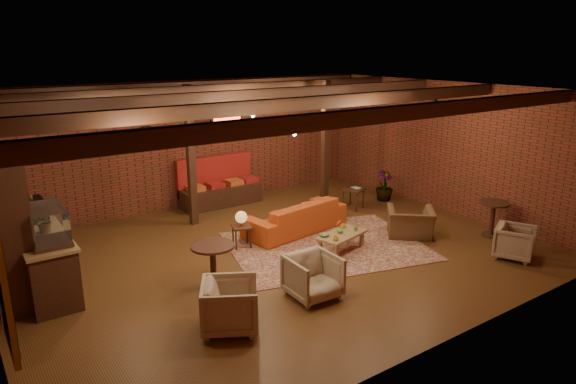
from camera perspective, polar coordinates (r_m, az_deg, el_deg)
floor at (r=10.36m, az=-1.24°, el=-6.84°), size 10.00×10.00×0.00m
ceiling at (r=9.58m, az=-1.36°, el=11.08°), size 10.00×8.00×0.02m
wall_back at (r=13.30m, az=-10.89°, el=5.22°), size 10.00×0.02×3.20m
wall_front at (r=7.02m, az=17.09°, el=-4.92°), size 10.00×0.02×3.20m
wall_right at (r=13.21m, az=17.17°, el=4.73°), size 0.02×8.00×3.20m
ceiling_beams at (r=9.59m, az=-1.35°, el=10.37°), size 9.80×6.40×0.22m
ceiling_pipe at (r=10.98m, az=-6.02°, el=9.79°), size 9.60×0.12×0.12m
post_left at (r=11.80m, az=-10.75°, el=3.88°), size 0.16×0.16×3.20m
post_right at (r=13.05m, az=4.15°, el=5.26°), size 0.16×0.16×3.20m
service_counter at (r=9.60m, az=-25.81°, el=-5.27°), size 0.80×2.50×1.60m
plant_counter at (r=9.67m, az=-25.72°, el=-2.47°), size 0.35×0.39×0.30m
shelving_hutch at (r=9.53m, az=-28.55°, el=-3.23°), size 0.52×2.00×2.40m
chalkboard_menu at (r=6.18m, az=-29.11°, el=-9.23°), size 0.08×0.96×1.46m
banquette at (r=13.40m, az=-7.51°, el=0.62°), size 2.10×0.70×1.00m
service_sign at (r=12.64m, az=-6.87°, el=8.29°), size 0.86×0.06×0.30m
ceiling_spotlights at (r=9.62m, az=-1.35°, el=9.06°), size 6.40×4.40×0.28m
rug at (r=10.74m, az=4.26°, el=-5.99°), size 4.52×3.88×0.01m
sofa at (r=11.43m, az=0.79°, el=-2.73°), size 2.52×1.28×0.70m
coffee_table at (r=10.41m, az=5.91°, el=-4.83°), size 1.19×0.79×0.62m
side_table_lamp at (r=10.51m, az=-5.22°, el=-3.11°), size 0.46×0.46×0.78m
round_table_left at (r=8.89m, az=-8.33°, el=-7.33°), size 0.75×0.75×0.78m
armchair_a at (r=7.67m, az=-6.44°, el=-12.18°), size 1.05×1.07×0.83m
armchair_b at (r=8.52m, az=2.81°, el=-9.15°), size 0.80×0.76×0.80m
armchair_right at (r=11.42m, az=13.46°, el=-2.82°), size 1.14×1.12×0.85m
side_table_book at (r=13.08m, az=7.30°, el=0.19°), size 0.61×0.61×0.55m
round_table_right at (r=11.96m, az=21.80°, el=-2.23°), size 0.66×0.66×0.77m
armchair_far at (r=10.96m, az=23.91°, el=-4.96°), size 0.90×0.88×0.72m
plant_tall at (r=13.76m, az=10.84°, el=3.95°), size 1.47×1.47×2.43m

